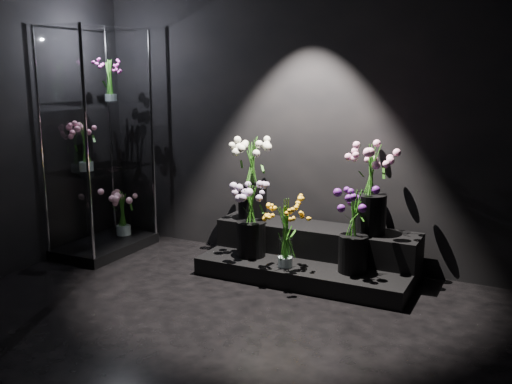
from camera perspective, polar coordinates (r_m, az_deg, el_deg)
The scene contains 12 objects.
floor at distance 3.77m, azimuth -8.49°, elevation -14.97°, with size 4.00×4.00×0.00m, color black.
wall_back at distance 5.14m, azimuth 3.98°, elevation 8.56°, with size 4.00×4.00×0.00m, color black.
display_riser at distance 4.93m, azimuth 5.59°, elevation -6.28°, with size 1.77×0.79×0.39m.
display_case at distance 5.52m, azimuth -15.35°, elevation 4.70°, with size 0.57×0.95×2.09m.
bouquet_orange_bells at distance 4.58m, azimuth 2.97°, elevation -4.01°, with size 0.32×0.32×0.56m.
bouquet_lilac at distance 4.84m, azimuth -0.50°, elevation -2.28°, with size 0.48×0.48×0.63m.
bouquet_purple at distance 4.51m, azimuth 9.76°, elevation -3.32°, with size 0.40×0.40×0.66m.
bouquet_cream_roses at distance 5.08m, azimuth -0.36°, elevation 1.92°, with size 0.38×0.38×0.75m.
bouquet_pink_roses at distance 4.72m, azimuth 11.42°, elevation 0.77°, with size 0.47×0.47×0.73m.
bouquet_case_pink at distance 5.39m, azimuth -16.72°, elevation 4.49°, with size 0.33×0.33×0.44m.
bouquet_case_magenta at distance 5.55m, azimuth -14.39°, elevation 10.78°, with size 0.25×0.25×0.38m.
bouquet_case_base_pink at distance 5.83m, azimuth -13.18°, elevation -1.92°, with size 0.37×0.37×0.44m.
Camera 1 is at (1.96, -2.74, 1.70)m, focal length 40.00 mm.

